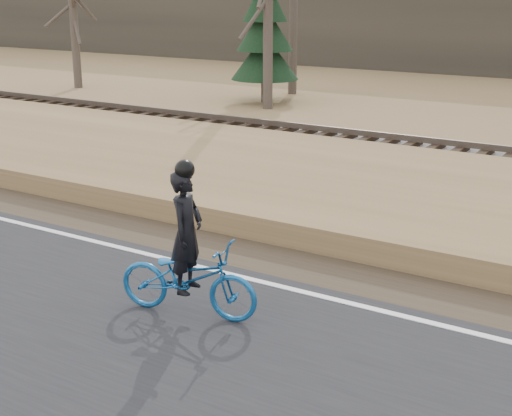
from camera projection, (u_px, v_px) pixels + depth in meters
The scene contains 9 objects.
ground at pixel (99, 251), 12.09m from camera, with size 120.00×120.00×0.00m, color olive.
edge_line at pixel (106, 244), 12.23m from camera, with size 120.00×0.12×0.01m, color silver.
shoulder at pixel (144, 230), 13.06m from camera, with size 120.00×1.60×0.04m, color #473A2B.
embankment at pixel (234, 183), 15.44m from camera, with size 120.00×5.00×0.44m, color olive.
ballast at pixel (314, 150), 18.53m from camera, with size 120.00×3.00×0.45m, color slate.
railroad at pixel (314, 139), 18.44m from camera, with size 120.00×2.40×0.29m.
cyclist at pixel (188, 268), 9.45m from camera, with size 2.07×1.07×2.14m.
bare_tree_far_left at pixel (73, 12), 30.65m from camera, with size 0.36×0.36×6.51m, color #51453B.
conifer at pixel (265, 29), 26.92m from camera, with size 2.60×2.60×5.83m.
Camera 1 is at (8.20, -8.25, 4.30)m, focal length 50.00 mm.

